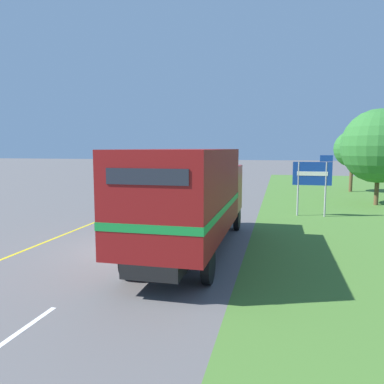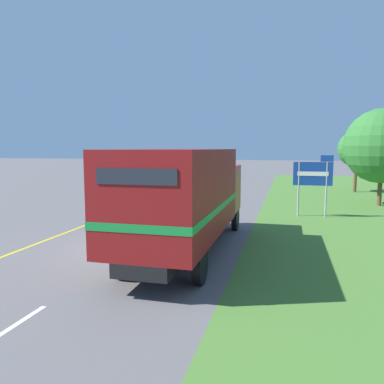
{
  "view_description": "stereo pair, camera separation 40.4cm",
  "coord_description": "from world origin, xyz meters",
  "px_view_note": "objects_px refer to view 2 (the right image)",
  "views": [
    {
      "loc": [
        4.75,
        -12.06,
        3.48
      ],
      "look_at": [
        0.3,
        6.88,
        1.2
      ],
      "focal_mm": 35.0,
      "sensor_mm": 36.0,
      "label": 1
    },
    {
      "loc": [
        5.14,
        -11.96,
        3.48
      ],
      "look_at": [
        0.3,
        6.88,
        1.2
      ],
      "focal_mm": 35.0,
      "sensor_mm": 36.0,
      "label": 2
    }
  ],
  "objects_px": {
    "horse_trailer_truck": "(186,195)",
    "roadside_tree_near": "(382,146)",
    "highway_sign": "(314,176)",
    "roadside_tree_mid": "(357,149)",
    "lead_car_white": "(185,184)"
  },
  "relations": [
    {
      "from": "horse_trailer_truck",
      "to": "roadside_tree_near",
      "type": "xyz_separation_m",
      "value": [
        8.64,
        13.01,
        1.66
      ]
    },
    {
      "from": "highway_sign",
      "to": "roadside_tree_near",
      "type": "height_order",
      "value": "roadside_tree_near"
    },
    {
      "from": "highway_sign",
      "to": "roadside_tree_mid",
      "type": "height_order",
      "value": "roadside_tree_mid"
    },
    {
      "from": "horse_trailer_truck",
      "to": "roadside_tree_near",
      "type": "bearing_deg",
      "value": 56.4
    },
    {
      "from": "roadside_tree_near",
      "to": "roadside_tree_mid",
      "type": "height_order",
      "value": "roadside_tree_near"
    },
    {
      "from": "horse_trailer_truck",
      "to": "roadside_tree_near",
      "type": "height_order",
      "value": "roadside_tree_near"
    },
    {
      "from": "roadside_tree_mid",
      "to": "horse_trailer_truck",
      "type": "bearing_deg",
      "value": -112.47
    },
    {
      "from": "horse_trailer_truck",
      "to": "highway_sign",
      "type": "relative_size",
      "value": 2.83
    },
    {
      "from": "horse_trailer_truck",
      "to": "roadside_tree_mid",
      "type": "bearing_deg",
      "value": 67.53
    },
    {
      "from": "horse_trailer_truck",
      "to": "lead_car_white",
      "type": "distance_m",
      "value": 14.56
    },
    {
      "from": "roadside_tree_mid",
      "to": "roadside_tree_near",
      "type": "bearing_deg",
      "value": -88.2
    },
    {
      "from": "horse_trailer_truck",
      "to": "lead_car_white",
      "type": "relative_size",
      "value": 2.14
    },
    {
      "from": "roadside_tree_mid",
      "to": "lead_car_white",
      "type": "bearing_deg",
      "value": -152.77
    },
    {
      "from": "lead_car_white",
      "to": "highway_sign",
      "type": "distance_m",
      "value": 10.31
    },
    {
      "from": "highway_sign",
      "to": "roadside_tree_mid",
      "type": "bearing_deg",
      "value": 72.11
    }
  ]
}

